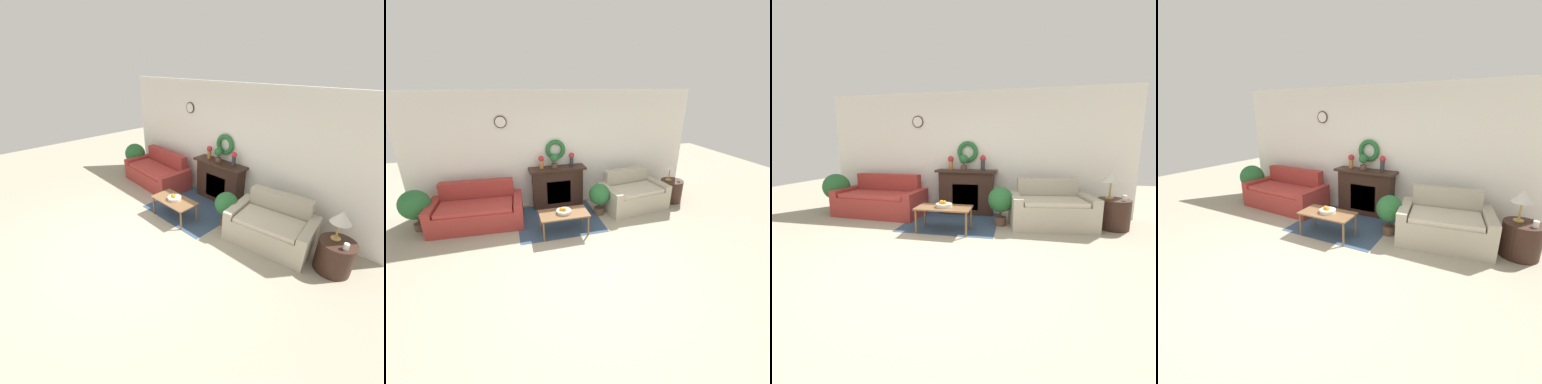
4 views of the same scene
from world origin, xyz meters
The scene contains 16 objects.
ground_plane centered at (0.00, 0.00, 0.00)m, with size 16.00×16.00×0.00m, color #9E937F.
floor_rug centered at (-0.23, 1.84, 0.00)m, with size 1.80×1.63×0.01m.
wall_back centered at (0.00, 2.79, 1.35)m, with size 6.80×0.17×2.70m.
fireplace centered at (-0.08, 2.59, 0.50)m, with size 1.34×0.41×0.99m.
couch_left centered at (-1.93, 2.13, 0.31)m, with size 1.93×1.05×0.87m.
loveseat_right centered at (1.65, 2.01, 0.31)m, with size 1.62×1.15×0.87m.
coffee_table centered at (-0.23, 1.27, 0.40)m, with size 0.97×0.53×0.44m.
fruit_bowl centered at (-0.23, 1.27, 0.49)m, with size 0.29×0.29×0.12m.
side_table_by_loveseat centered at (2.77, 2.06, 0.27)m, with size 0.56×0.56×0.55m.
table_lamp centered at (2.70, 2.11, 0.94)m, with size 0.31×0.31×0.50m.
mug centered at (2.90, 1.96, 0.60)m, with size 0.08×0.08×0.10m.
vase_on_mantel_left centered at (-0.45, 2.59, 1.17)m, with size 0.13×0.13×0.30m.
vase_on_mantel_right centered at (0.28, 2.59, 1.18)m, with size 0.13×0.13×0.32m.
potted_plant_on_mantel centered at (-0.15, 2.57, 1.19)m, with size 0.20×0.20×0.33m.
potted_plant_floor_by_couch centered at (-3.09, 2.18, 0.56)m, with size 0.60×0.60×0.88m.
potted_plant_floor_by_loveseat centered at (0.73, 1.83, 0.47)m, with size 0.48×0.48×0.74m.
Camera 1 is at (3.46, -1.82, 3.06)m, focal length 24.00 mm.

